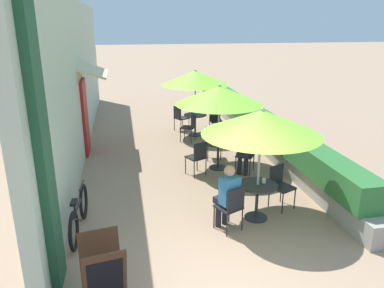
{
  "coord_description": "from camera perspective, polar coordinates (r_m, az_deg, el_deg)",
  "views": [
    {
      "loc": [
        -1.31,
        -4.24,
        3.61
      ],
      "look_at": [
        0.15,
        3.58,
        1.0
      ],
      "focal_mm": 35.0,
      "sensor_mm": 36.0,
      "label": 1
    }
  ],
  "objects": [
    {
      "name": "cafe_chair_near_left",
      "position": [
        6.74,
        6.02,
        -9.26
      ],
      "size": [
        0.53,
        0.53,
        0.87
      ],
      "rotation": [
        0.0,
        0.0,
        6.72
      ],
      "color": "#232328",
      "rests_on": "ground_plane"
    },
    {
      "name": "patio_table_near",
      "position": [
        7.24,
        9.9,
        -7.53
      ],
      "size": [
        0.75,
        0.75,
        0.71
      ],
      "color": "#28282D",
      "rests_on": "ground_plane"
    },
    {
      "name": "bicycle_leaning",
      "position": [
        7.05,
        -16.85,
        -10.24
      ],
      "size": [
        0.16,
        1.75,
        0.76
      ],
      "rotation": [
        0.0,
        0.0,
        -0.06
      ],
      "color": "black",
      "rests_on": "ground_plane"
    },
    {
      "name": "patio_table_far",
      "position": [
        12.35,
        0.49,
        3.59
      ],
      "size": [
        0.75,
        0.75,
        0.71
      ],
      "color": "#28282D",
      "rests_on": "ground_plane"
    },
    {
      "name": "seated_patron_mid_right",
      "position": [
        9.27,
        8.1,
        -0.41
      ],
      "size": [
        0.49,
        0.51,
        1.25
      ],
      "rotation": [
        0.0,
        0.0,
        8.83
      ],
      "color": "#23232D",
      "rests_on": "ground_plane"
    },
    {
      "name": "coffee_cup_far",
      "position": [
        12.2,
        0.16,
        4.61
      ],
      "size": [
        0.07,
        0.07,
        0.09
      ],
      "color": "teal",
      "rests_on": "patio_table_far"
    },
    {
      "name": "cafe_chair_mid_back",
      "position": [
        10.21,
        2.86,
        0.5
      ],
      "size": [
        0.43,
        0.43,
        0.87
      ],
      "rotation": [
        0.0,
        0.0,
        10.92
      ],
      "color": "#232328",
      "rests_on": "ground_plane"
    },
    {
      "name": "coffee_cup_near",
      "position": [
        7.22,
        10.88,
        -5.51
      ],
      "size": [
        0.07,
        0.07,
        0.09
      ],
      "color": "white",
      "rests_on": "patio_table_near"
    },
    {
      "name": "cafe_chair_far_left",
      "position": [
        12.57,
        3.63,
        3.88
      ],
      "size": [
        0.4,
        0.4,
        0.87
      ],
      "rotation": [
        0.0,
        0.0,
        9.42
      ],
      "color": "#232328",
      "rests_on": "ground_plane"
    },
    {
      "name": "patio_umbrella_far",
      "position": [
        12.08,
        0.51,
        10.05
      ],
      "size": [
        2.16,
        2.16,
        2.18
      ],
      "color": "#B7B7BC",
      "rests_on": "ground_plane"
    },
    {
      "name": "cafe_chair_near_right",
      "position": [
        7.77,
        13.25,
        -5.82
      ],
      "size": [
        0.53,
        0.53,
        0.87
      ],
      "rotation": [
        0.0,
        0.0,
        9.86
      ],
      "color": "#232328",
      "rests_on": "ground_plane"
    },
    {
      "name": "cafe_chair_mid_left",
      "position": [
        9.07,
        0.86,
        -1.77
      ],
      "size": [
        0.53,
        0.53,
        0.87
      ],
      "rotation": [
        0.0,
        0.0,
        6.73
      ],
      "color": "#232328",
      "rests_on": "ground_plane"
    },
    {
      "name": "patio_umbrella_near",
      "position": [
        6.76,
        10.54,
        3.26
      ],
      "size": [
        2.16,
        2.16,
        2.18
      ],
      "color": "#B7B7BC",
      "rests_on": "ground_plane"
    },
    {
      "name": "cafe_chair_far_back",
      "position": [
        11.67,
        -0.3,
        2.8
      ],
      "size": [
        0.55,
        0.55,
        0.87
      ],
      "rotation": [
        0.0,
        0.0,
        13.61
      ],
      "color": "#232328",
      "rests_on": "ground_plane"
    },
    {
      "name": "patio_table_mid",
      "position": [
        9.56,
        3.99,
        -0.85
      ],
      "size": [
        0.75,
        0.75,
        0.71
      ],
      "color": "#28282D",
      "rests_on": "ground_plane"
    },
    {
      "name": "cafe_facade_wall",
      "position": [
        11.36,
        -16.95,
        9.7
      ],
      "size": [
        0.98,
        14.17,
        4.2
      ],
      "color": "#B2C1AD",
      "rests_on": "ground_plane"
    },
    {
      "name": "menu_board",
      "position": [
        5.25,
        -13.37,
        -18.88
      ],
      "size": [
        0.64,
        0.72,
        1.0
      ],
      "rotation": [
        0.0,
        0.0,
        0.18
      ],
      "color": "#422819",
      "rests_on": "ground_plane"
    },
    {
      "name": "cafe_chair_far_right",
      "position": [
        12.83,
        -1.86,
        4.21
      ],
      "size": [
        0.55,
        0.55,
        0.87
      ],
      "rotation": [
        0.0,
        0.0,
        11.52
      ],
      "color": "#232328",
      "rests_on": "ground_plane"
    },
    {
      "name": "cafe_chair_mid_right",
      "position": [
        9.42,
        8.24,
        -1.19
      ],
      "size": [
        0.56,
        0.56,
        0.87
      ],
      "rotation": [
        0.0,
        0.0,
        8.83
      ],
      "color": "#232328",
      "rests_on": "ground_plane"
    },
    {
      "name": "patio_umbrella_mid",
      "position": [
        9.2,
        4.18,
        7.44
      ],
      "size": [
        2.16,
        2.16,
        2.18
      ],
      "color": "#B7B7BC",
      "rests_on": "ground_plane"
    },
    {
      "name": "planter_hedge",
      "position": [
        12.33,
        9.03,
        3.5
      ],
      "size": [
        0.6,
        13.17,
        1.01
      ],
      "color": "gray",
      "rests_on": "ground_plane"
    },
    {
      "name": "coffee_cup_mid",
      "position": [
        9.6,
        4.77,
        0.77
      ],
      "size": [
        0.07,
        0.07,
        0.09
      ],
      "color": "#232328",
      "rests_on": "patio_table_mid"
    },
    {
      "name": "ground_plane",
      "position": [
        5.72,
        5.47,
        -21.04
      ],
      "size": [
        120.0,
        120.0,
        0.0
      ],
      "primitive_type": "plane",
      "color": "#9E7F66"
    },
    {
      "name": "seated_patron_near_left",
      "position": [
        6.74,
        5.44,
        -7.63
      ],
      "size": [
        0.46,
        0.5,
        1.25
      ],
      "rotation": [
        0.0,
        0.0,
        6.72
      ],
      "color": "#23232D",
      "rests_on": "ground_plane"
    }
  ]
}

